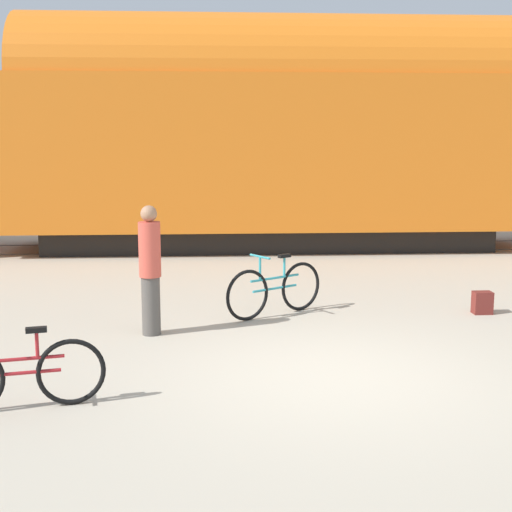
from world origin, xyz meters
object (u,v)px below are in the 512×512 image
at_px(freight_train, 268,128).
at_px(bicycle_maroon, 20,374).
at_px(bicycle_teal, 275,289).
at_px(backpack, 482,303).
at_px(person_in_red, 150,269).

distance_m(freight_train, bicycle_maroon, 11.08).
height_order(bicycle_teal, bicycle_maroon, bicycle_teal).
distance_m(freight_train, backpack, 7.81).
relative_size(bicycle_teal, person_in_red, 0.86).
bearing_deg(bicycle_teal, person_in_red, -151.79).
height_order(freight_train, bicycle_maroon, freight_train).
xyz_separation_m(bicycle_maroon, person_in_red, (1.05, 2.65, 0.54)).
distance_m(bicycle_maroon, person_in_red, 2.90).
relative_size(freight_train, backpack, 115.08).
bearing_deg(bicycle_teal, backpack, -1.87).
height_order(bicycle_teal, person_in_red, person_in_red).
bearing_deg(freight_train, bicycle_maroon, -107.48).
xyz_separation_m(freight_train, bicycle_maroon, (-3.24, -10.30, -2.51)).
xyz_separation_m(person_in_red, backpack, (4.92, 0.84, -0.73)).
relative_size(bicycle_teal, bicycle_maroon, 0.94).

